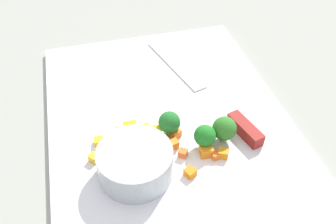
# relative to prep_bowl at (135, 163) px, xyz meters

# --- Properties ---
(ground_plane) EXTENTS (4.00, 4.00, 0.00)m
(ground_plane) POSITION_rel_prep_bowl_xyz_m (-0.10, 0.07, -0.04)
(ground_plane) COLOR #999C90
(cutting_board) EXTENTS (0.51, 0.39, 0.01)m
(cutting_board) POSITION_rel_prep_bowl_xyz_m (-0.10, 0.07, -0.03)
(cutting_board) COLOR white
(cutting_board) RESTS_ON ground_plane
(prep_bowl) EXTENTS (0.11, 0.11, 0.05)m
(prep_bowl) POSITION_rel_prep_bowl_xyz_m (0.00, 0.00, 0.00)
(prep_bowl) COLOR #B1BABE
(prep_bowl) RESTS_ON cutting_board
(chef_knife) EXTENTS (0.33, 0.11, 0.02)m
(chef_knife) POSITION_rel_prep_bowl_xyz_m (-0.10, 0.16, -0.02)
(chef_knife) COLOR silver
(chef_knife) RESTS_ON cutting_board
(carrot_dice_0) EXTENTS (0.02, 0.02, 0.01)m
(carrot_dice_0) POSITION_rel_prep_bowl_xyz_m (-0.05, 0.05, -0.02)
(carrot_dice_0) COLOR orange
(carrot_dice_0) RESTS_ON cutting_board
(carrot_dice_1) EXTENTS (0.02, 0.02, 0.02)m
(carrot_dice_1) POSITION_rel_prep_bowl_xyz_m (-0.01, 0.11, -0.01)
(carrot_dice_1) COLOR orange
(carrot_dice_1) RESTS_ON cutting_board
(carrot_dice_2) EXTENTS (0.02, 0.02, 0.01)m
(carrot_dice_2) POSITION_rel_prep_bowl_xyz_m (0.02, 0.07, -0.02)
(carrot_dice_2) COLOR orange
(carrot_dice_2) RESTS_ON cutting_board
(carrot_dice_3) EXTENTS (0.02, 0.02, 0.01)m
(carrot_dice_3) POSITION_rel_prep_bowl_xyz_m (-0.01, 0.08, -0.02)
(carrot_dice_3) COLOR orange
(carrot_dice_3) RESTS_ON cutting_board
(carrot_dice_4) EXTENTS (0.01, 0.01, 0.01)m
(carrot_dice_4) POSITION_rel_prep_bowl_xyz_m (0.00, 0.12, -0.02)
(carrot_dice_4) COLOR orange
(carrot_dice_4) RESTS_ON cutting_board
(carrot_dice_5) EXTENTS (0.02, 0.02, 0.01)m
(carrot_dice_5) POSITION_rel_prep_bowl_xyz_m (-0.03, 0.12, -0.02)
(carrot_dice_5) COLOR orange
(carrot_dice_5) RESTS_ON cutting_board
(carrot_dice_6) EXTENTS (0.02, 0.02, 0.01)m
(carrot_dice_6) POSITION_rel_prep_bowl_xyz_m (-0.03, 0.07, -0.02)
(carrot_dice_6) COLOR orange
(carrot_dice_6) RESTS_ON cutting_board
(carrot_dice_7) EXTENTS (0.02, 0.02, 0.01)m
(carrot_dice_7) POSITION_rel_prep_bowl_xyz_m (0.00, 0.13, -0.02)
(carrot_dice_7) COLOR orange
(carrot_dice_7) RESTS_ON cutting_board
(carrot_dice_8) EXTENTS (0.02, 0.02, 0.01)m
(carrot_dice_8) POSITION_rel_prep_bowl_xyz_m (-0.04, 0.05, -0.02)
(carrot_dice_8) COLOR orange
(carrot_dice_8) RESTS_ON cutting_board
(carrot_dice_9) EXTENTS (0.02, 0.02, 0.01)m
(carrot_dice_9) POSITION_rel_prep_bowl_xyz_m (-0.06, 0.07, -0.02)
(carrot_dice_9) COLOR orange
(carrot_dice_9) RESTS_ON cutting_board
(pepper_dice_0) EXTENTS (0.02, 0.02, 0.02)m
(pepper_dice_0) POSITION_rel_prep_bowl_xyz_m (-0.07, 0.04, -0.02)
(pepper_dice_0) COLOR yellow
(pepper_dice_0) RESTS_ON cutting_board
(pepper_dice_1) EXTENTS (0.01, 0.01, 0.01)m
(pepper_dice_1) POSITION_rel_prep_bowl_xyz_m (-0.08, -0.01, -0.02)
(pepper_dice_1) COLOR yellow
(pepper_dice_1) RESTS_ON cutting_board
(pepper_dice_2) EXTENTS (0.01, 0.01, 0.01)m
(pepper_dice_2) POSITION_rel_prep_bowl_xyz_m (-0.07, -0.04, -0.02)
(pepper_dice_2) COLOR yellow
(pepper_dice_2) RESTS_ON cutting_board
(pepper_dice_3) EXTENTS (0.02, 0.01, 0.01)m
(pepper_dice_3) POSITION_rel_prep_bowl_xyz_m (-0.08, 0.03, -0.02)
(pepper_dice_3) COLOR yellow
(pepper_dice_3) RESTS_ON cutting_board
(pepper_dice_4) EXTENTS (0.02, 0.02, 0.01)m
(pepper_dice_4) POSITION_rel_prep_bowl_xyz_m (-0.04, -0.06, -0.02)
(pepper_dice_4) COLOR yellow
(pepper_dice_4) RESTS_ON cutting_board
(pepper_dice_5) EXTENTS (0.02, 0.02, 0.02)m
(pepper_dice_5) POSITION_rel_prep_bowl_xyz_m (-0.08, 0.01, -0.01)
(pepper_dice_5) COLOR yellow
(pepper_dice_5) RESTS_ON cutting_board
(broccoli_floret_0) EXTENTS (0.03, 0.03, 0.04)m
(broccoli_floret_0) POSITION_rel_prep_bowl_xyz_m (-0.02, 0.11, 0.00)
(broccoli_floret_0) COLOR #84BE5F
(broccoli_floret_0) RESTS_ON cutting_board
(broccoli_floret_1) EXTENTS (0.03, 0.03, 0.04)m
(broccoli_floret_1) POSITION_rel_prep_bowl_xyz_m (-0.07, 0.07, 0.00)
(broccoli_floret_1) COLOR #90AD65
(broccoli_floret_1) RESTS_ON cutting_board
(broccoli_floret_2) EXTENTS (0.04, 0.04, 0.04)m
(broccoli_floret_2) POSITION_rel_prep_bowl_xyz_m (-0.03, 0.14, 0.00)
(broccoli_floret_2) COLOR #85B66D
(broccoli_floret_2) RESTS_ON cutting_board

